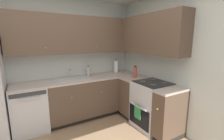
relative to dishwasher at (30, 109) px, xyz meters
name	(u,v)px	position (x,y,z in m)	size (l,w,h in m)	color
wall_back	(56,60)	(0.58, 0.33, 0.84)	(3.65, 0.05, 2.54)	silver
wall_right	(187,65)	(2.38, -1.48, 0.84)	(0.05, 3.67, 2.54)	silver
dishwasher	(30,109)	(0.00, 0.00, 0.00)	(0.60, 0.63, 0.86)	silver
lower_cabinets_back	(83,98)	(1.03, 0.00, 0.00)	(1.45, 0.62, 0.86)	brown
countertop_back	(82,79)	(1.03, 0.00, 0.45)	(2.65, 0.60, 0.04)	#B7A89E
lower_cabinets_right	(146,103)	(2.06, -0.89, 0.00)	(0.62, 1.32, 0.86)	brown
countertop_right	(147,82)	(2.05, -0.89, 0.45)	(0.60, 1.32, 0.03)	#B7A89E
oven_range	(152,105)	(2.07, -1.03, 0.02)	(0.68, 0.62, 1.04)	silver
upper_cabinets_back	(70,35)	(0.87, 0.14, 1.36)	(2.33, 0.34, 0.76)	brown
upper_cabinets_right	(146,35)	(2.19, -0.63, 1.36)	(0.32, 1.87, 0.76)	brown
sink	(73,81)	(0.82, -0.03, 0.42)	(0.69, 0.40, 0.10)	#B7B7BC
faucet	(70,72)	(0.83, 0.18, 0.58)	(0.07, 0.16, 0.19)	silver
soap_bottle	(88,71)	(1.25, 0.18, 0.56)	(0.05, 0.05, 0.22)	silver
paper_towel_roll	(116,67)	(1.97, 0.16, 0.61)	(0.11, 0.11, 0.35)	white
oil_bottle	(135,72)	(2.05, -0.51, 0.58)	(0.08, 0.08, 0.26)	#BF4C3F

